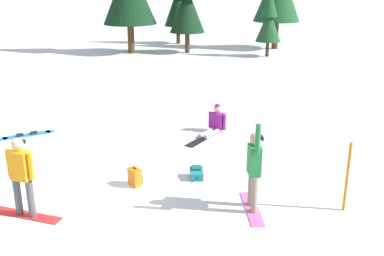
{
  "coord_description": "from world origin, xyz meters",
  "views": [
    {
      "loc": [
        6.82,
        -6.52,
        4.81
      ],
      "look_at": [
        1.68,
        3.46,
        1.0
      ],
      "focal_mm": 42.47,
      "sensor_mm": 36.0,
      "label": 1
    }
  ],
  "objects_px": {
    "backpack_orange": "(135,177)",
    "pine_tree_slender": "(187,1)",
    "trail_marker_pole": "(347,177)",
    "snowboarder_foreground": "(21,176)",
    "loose_snowboard_near_right": "(27,135)",
    "snowboarder_background": "(214,124)",
    "pine_tree_short": "(269,19)",
    "backpack_teal": "(197,173)",
    "snowboarder_midground": "(254,169)"
  },
  "relations": [
    {
      "from": "snowboarder_midground",
      "to": "backpack_teal",
      "type": "xyz_separation_m",
      "value": [
        -1.77,
        0.85,
        -0.82
      ]
    },
    {
      "from": "loose_snowboard_near_right",
      "to": "trail_marker_pole",
      "type": "xyz_separation_m",
      "value": [
        9.7,
        -0.36,
        0.75
      ]
    },
    {
      "from": "snowboarder_background",
      "to": "backpack_teal",
      "type": "distance_m",
      "value": 3.46
    },
    {
      "from": "snowboarder_midground",
      "to": "backpack_teal",
      "type": "height_order",
      "value": "snowboarder_midground"
    },
    {
      "from": "snowboarder_midground",
      "to": "backpack_teal",
      "type": "bearing_deg",
      "value": 154.29
    },
    {
      "from": "snowboarder_foreground",
      "to": "trail_marker_pole",
      "type": "relative_size",
      "value": 1.12
    },
    {
      "from": "backpack_teal",
      "to": "snowboarder_midground",
      "type": "bearing_deg",
      "value": -25.71
    },
    {
      "from": "snowboarder_foreground",
      "to": "backpack_orange",
      "type": "height_order",
      "value": "snowboarder_foreground"
    },
    {
      "from": "backpack_teal",
      "to": "trail_marker_pole",
      "type": "xyz_separation_m",
      "value": [
        3.54,
        0.01,
        0.64
      ]
    },
    {
      "from": "loose_snowboard_near_right",
      "to": "pine_tree_short",
      "type": "distance_m",
      "value": 17.64
    },
    {
      "from": "trail_marker_pole",
      "to": "pine_tree_short",
      "type": "xyz_separation_m",
      "value": [
        -7.59,
        17.73,
        1.5
      ]
    },
    {
      "from": "snowboarder_midground",
      "to": "trail_marker_pole",
      "type": "height_order",
      "value": "snowboarder_midground"
    },
    {
      "from": "backpack_orange",
      "to": "pine_tree_slender",
      "type": "distance_m",
      "value": 19.7
    },
    {
      "from": "snowboarder_background",
      "to": "snowboarder_foreground",
      "type": "bearing_deg",
      "value": -101.28
    },
    {
      "from": "trail_marker_pole",
      "to": "pine_tree_slender",
      "type": "distance_m",
      "value": 21.09
    },
    {
      "from": "snowboarder_foreground",
      "to": "trail_marker_pole",
      "type": "xyz_separation_m",
      "value": [
        5.88,
        3.3,
        -0.14
      ]
    },
    {
      "from": "snowboarder_foreground",
      "to": "backpack_teal",
      "type": "bearing_deg",
      "value": 54.57
    },
    {
      "from": "backpack_teal",
      "to": "trail_marker_pole",
      "type": "height_order",
      "value": "trail_marker_pole"
    },
    {
      "from": "backpack_teal",
      "to": "pine_tree_slender",
      "type": "relative_size",
      "value": 0.09
    },
    {
      "from": "snowboarder_foreground",
      "to": "snowboarder_background",
      "type": "xyz_separation_m",
      "value": [
        1.32,
        6.6,
        -0.6
      ]
    },
    {
      "from": "snowboarder_background",
      "to": "pine_tree_short",
      "type": "height_order",
      "value": "pine_tree_short"
    },
    {
      "from": "snowboarder_midground",
      "to": "snowboarder_background",
      "type": "bearing_deg",
      "value": 123.98
    },
    {
      "from": "backpack_orange",
      "to": "snowboarder_foreground",
      "type": "bearing_deg",
      "value": -118.42
    },
    {
      "from": "backpack_orange",
      "to": "trail_marker_pole",
      "type": "bearing_deg",
      "value": 12.64
    },
    {
      "from": "snowboarder_foreground",
      "to": "backpack_teal",
      "type": "xyz_separation_m",
      "value": [
        2.34,
        3.29,
        -0.78
      ]
    },
    {
      "from": "loose_snowboard_near_right",
      "to": "snowboarder_foreground",
      "type": "bearing_deg",
      "value": -43.82
    },
    {
      "from": "snowboarder_midground",
      "to": "snowboarder_background",
      "type": "height_order",
      "value": "snowboarder_midground"
    },
    {
      "from": "loose_snowboard_near_right",
      "to": "backpack_teal",
      "type": "height_order",
      "value": "backpack_teal"
    },
    {
      "from": "snowboarder_midground",
      "to": "loose_snowboard_near_right",
      "type": "distance_m",
      "value": 8.08
    },
    {
      "from": "backpack_orange",
      "to": "pine_tree_short",
      "type": "xyz_separation_m",
      "value": [
        -2.93,
        18.78,
        2.06
      ]
    },
    {
      "from": "trail_marker_pole",
      "to": "pine_tree_slender",
      "type": "xyz_separation_m",
      "value": [
        -12.62,
        16.73,
        2.44
      ]
    },
    {
      "from": "snowboarder_foreground",
      "to": "pine_tree_slender",
      "type": "bearing_deg",
      "value": 108.59
    },
    {
      "from": "snowboarder_foreground",
      "to": "pine_tree_short",
      "type": "bearing_deg",
      "value": 94.64
    },
    {
      "from": "pine_tree_slender",
      "to": "pine_tree_short",
      "type": "bearing_deg",
      "value": 11.3
    },
    {
      "from": "snowboarder_background",
      "to": "pine_tree_slender",
      "type": "distance_m",
      "value": 15.93
    },
    {
      "from": "backpack_orange",
      "to": "pine_tree_slender",
      "type": "bearing_deg",
      "value": 114.13
    },
    {
      "from": "trail_marker_pole",
      "to": "backpack_orange",
      "type": "bearing_deg",
      "value": -167.36
    },
    {
      "from": "snowboarder_background",
      "to": "pine_tree_slender",
      "type": "bearing_deg",
      "value": 120.94
    },
    {
      "from": "snowboarder_background",
      "to": "pine_tree_slender",
      "type": "relative_size",
      "value": 0.31
    },
    {
      "from": "backpack_teal",
      "to": "backpack_orange",
      "type": "distance_m",
      "value": 1.53
    },
    {
      "from": "trail_marker_pole",
      "to": "backpack_teal",
      "type": "bearing_deg",
      "value": -179.86
    },
    {
      "from": "snowboarder_midground",
      "to": "backpack_orange",
      "type": "height_order",
      "value": "snowboarder_midground"
    },
    {
      "from": "backpack_teal",
      "to": "pine_tree_short",
      "type": "relative_size",
      "value": 0.13
    },
    {
      "from": "loose_snowboard_near_right",
      "to": "pine_tree_slender",
      "type": "distance_m",
      "value": 16.93
    },
    {
      "from": "snowboarder_background",
      "to": "snowboarder_midground",
      "type": "bearing_deg",
      "value": -56.02
    },
    {
      "from": "loose_snowboard_near_right",
      "to": "backpack_orange",
      "type": "bearing_deg",
      "value": -15.56
    },
    {
      "from": "snowboarder_foreground",
      "to": "pine_tree_slender",
      "type": "height_order",
      "value": "pine_tree_slender"
    },
    {
      "from": "snowboarder_foreground",
      "to": "pine_tree_slender",
      "type": "distance_m",
      "value": 21.26
    },
    {
      "from": "backpack_orange",
      "to": "pine_tree_short",
      "type": "relative_size",
      "value": 0.11
    },
    {
      "from": "loose_snowboard_near_right",
      "to": "snowboarder_background",
      "type": "bearing_deg",
      "value": 29.77
    }
  ]
}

